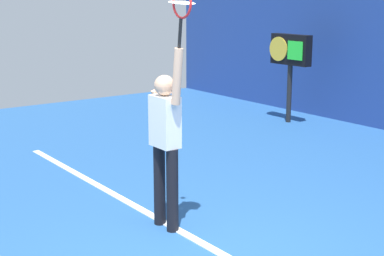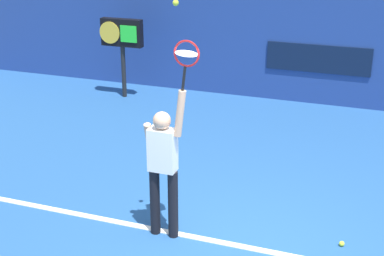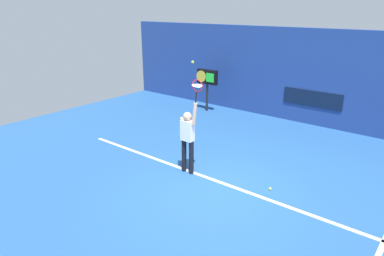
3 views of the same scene
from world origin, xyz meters
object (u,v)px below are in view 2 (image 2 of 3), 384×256
object	(u,v)px
tennis_player	(163,163)
spare_ball	(342,244)
tennis_racket	(186,57)
scoreboard_clock	(122,36)
tennis_ball	(176,3)

from	to	relation	value
tennis_player	spare_ball	size ratio (longest dim) A/B	29.28
tennis_racket	spare_ball	bearing A→B (deg)	14.70
spare_ball	scoreboard_clock	bearing A→B (deg)	139.26
tennis_player	tennis_ball	world-z (taller)	tennis_ball
spare_ball	tennis_racket	bearing A→B (deg)	-165.30
tennis_racket	scoreboard_clock	size ratio (longest dim) A/B	0.35
tennis_player	scoreboard_clock	size ratio (longest dim) A/B	1.13
spare_ball	tennis_ball	bearing A→B (deg)	-164.71
tennis_player	scoreboard_clock	bearing A→B (deg)	121.37
tennis_player	tennis_racket	xyz separation A→B (m)	(0.31, -0.00, 1.38)
tennis_racket	spare_ball	distance (m)	3.06
scoreboard_clock	spare_ball	size ratio (longest dim) A/B	25.96
tennis_racket	tennis_ball	xyz separation A→B (m)	(-0.10, -0.05, 0.60)
tennis_racket	scoreboard_clock	world-z (taller)	tennis_racket
scoreboard_clock	spare_ball	bearing A→B (deg)	-40.74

